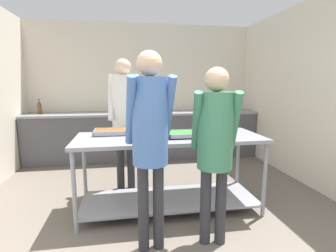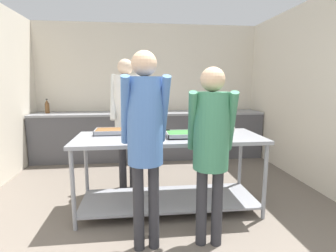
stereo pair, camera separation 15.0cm
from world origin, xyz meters
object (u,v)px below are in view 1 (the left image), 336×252
at_px(serving_tray_roast, 110,132).
at_px(cook_behind_counter, 124,109).
at_px(guest_serving_right, 150,129).
at_px(plate_stack, 216,135).
at_px(broccoli_bowl, 225,128).
at_px(guest_serving_left, 215,137).
at_px(serving_tray_vegetables, 184,134).
at_px(sauce_pan, 147,133).
at_px(water_bottle, 39,107).

height_order(serving_tray_roast, cook_behind_counter, cook_behind_counter).
distance_m(serving_tray_roast, guest_serving_right, 1.04).
height_order(plate_stack, cook_behind_counter, cook_behind_counter).
relative_size(broccoli_bowl, guest_serving_left, 0.12).
height_order(serving_tray_vegetables, guest_serving_right, guest_serving_right).
xyz_separation_m(sauce_pan, plate_stack, (0.76, -0.07, -0.02)).
bearing_deg(serving_tray_roast, water_bottle, 124.09).
relative_size(guest_serving_right, cook_behind_counter, 0.97).
bearing_deg(sauce_pan, serving_tray_vegetables, 2.39).
bearing_deg(broccoli_bowl, cook_behind_counter, 159.15).
height_order(sauce_pan, serving_tray_vegetables, sauce_pan).
distance_m(guest_serving_right, cook_behind_counter, 1.44).
relative_size(guest_serving_left, water_bottle, 5.97).
relative_size(broccoli_bowl, guest_serving_right, 0.11).
height_order(plate_stack, broccoli_bowl, broccoli_bowl).
bearing_deg(serving_tray_vegetables, plate_stack, -14.59).
relative_size(cook_behind_counter, water_bottle, 6.64).
relative_size(sauce_pan, guest_serving_right, 0.22).
distance_m(guest_serving_left, cook_behind_counter, 1.63).
xyz_separation_m(serving_tray_roast, broccoli_bowl, (1.43, -0.01, 0.01)).
distance_m(serving_tray_roast, serving_tray_vegetables, 0.87).
bearing_deg(cook_behind_counter, broccoli_bowl, -20.85).
bearing_deg(serving_tray_roast, plate_stack, -17.69).
bearing_deg(water_bottle, sauce_pan, -52.53).
distance_m(plate_stack, guest_serving_right, 1.00).
relative_size(serving_tray_vegetables, cook_behind_counter, 0.21).
bearing_deg(sauce_pan, guest_serving_right, -92.80).
xyz_separation_m(guest_serving_right, water_bottle, (-1.75, 2.98, -0.06)).
relative_size(serving_tray_roast, sauce_pan, 0.97).
height_order(broccoli_bowl, water_bottle, water_bottle).
relative_size(serving_tray_roast, plate_stack, 1.52).
height_order(serving_tray_roast, serving_tray_vegetables, same).
relative_size(plate_stack, guest_serving_right, 0.14).
xyz_separation_m(broccoli_bowl, cook_behind_counter, (-1.26, 0.48, 0.21)).
distance_m(guest_serving_right, water_bottle, 3.46).
distance_m(serving_tray_vegetables, guest_serving_right, 0.83).
bearing_deg(cook_behind_counter, water_bottle, 134.74).
height_order(broccoli_bowl, guest_serving_right, guest_serving_right).
relative_size(sauce_pan, water_bottle, 1.41).
bearing_deg(plate_stack, broccoli_bowl, 54.95).
xyz_separation_m(sauce_pan, broccoli_bowl, (1.02, 0.29, -0.02)).
bearing_deg(guest_serving_left, plate_stack, 69.42).
relative_size(serving_tray_vegetables, guest_serving_left, 0.23).
height_order(guest_serving_right, water_bottle, guest_serving_right).
height_order(serving_tray_roast, sauce_pan, sauce_pan).
xyz_separation_m(broccoli_bowl, guest_serving_right, (-1.05, -0.94, 0.18)).
relative_size(plate_stack, cook_behind_counter, 0.14).
bearing_deg(guest_serving_left, serving_tray_roast, 134.88).
bearing_deg(broccoli_bowl, water_bottle, 143.99).
distance_m(serving_tray_roast, sauce_pan, 0.51).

